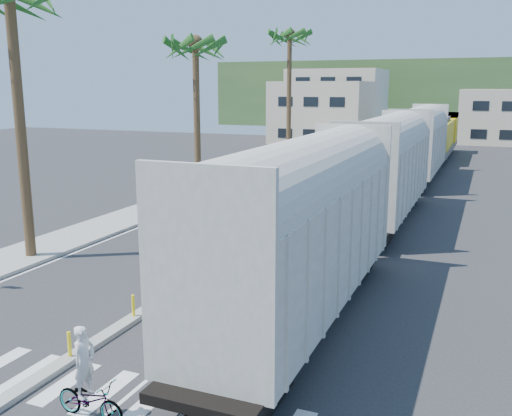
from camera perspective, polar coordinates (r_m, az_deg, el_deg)
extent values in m
plane|color=#28282B|center=(17.50, -15.89, -13.13)|extent=(140.00, 140.00, 0.00)
cube|color=gray|center=(42.29, -4.10, 2.15)|extent=(3.00, 90.00, 0.15)
cube|color=black|center=(41.35, 13.91, 1.53)|extent=(0.12, 100.00, 0.06)
cube|color=black|center=(41.17, 15.89, 1.38)|extent=(0.12, 100.00, 0.06)
cube|color=gray|center=(34.59, 4.87, -0.09)|extent=(0.45, 60.00, 0.15)
cylinder|color=yellow|center=(16.60, -18.16, -12.80)|extent=(0.10, 0.10, 0.70)
cylinder|color=yellow|center=(18.77, -12.18, -9.51)|extent=(0.10, 0.10, 0.70)
cylinder|color=yellow|center=(21.14, -7.57, -6.85)|extent=(0.10, 0.10, 0.70)
cylinder|color=yellow|center=(23.66, -3.95, -4.72)|extent=(0.10, 0.10, 0.70)
cylinder|color=yellow|center=(26.28, -1.05, -2.98)|extent=(0.10, 0.10, 0.70)
cylinder|color=yellow|center=(28.97, 1.30, -1.56)|extent=(0.10, 0.10, 0.70)
cylinder|color=yellow|center=(31.72, 3.25, -0.39)|extent=(0.10, 0.10, 0.70)
cylinder|color=yellow|center=(34.51, 4.89, 0.60)|extent=(0.10, 0.10, 0.70)
cylinder|color=yellow|center=(37.33, 6.28, 1.45)|extent=(0.10, 0.10, 0.70)
cylinder|color=yellow|center=(40.18, 7.47, 2.17)|extent=(0.10, 0.10, 0.70)
cylinder|color=yellow|center=(43.04, 8.51, 2.79)|extent=(0.10, 0.10, 0.70)
cylinder|color=yellow|center=(45.93, 9.42, 3.34)|extent=(0.10, 0.10, 0.70)
cylinder|color=yellow|center=(48.83, 10.22, 3.82)|extent=(0.10, 0.10, 0.70)
cylinder|color=yellow|center=(51.74, 10.93, 4.24)|extent=(0.10, 0.10, 0.70)
cylinder|color=yellow|center=(54.66, 11.57, 4.62)|extent=(0.10, 0.10, 0.70)
cube|color=silver|center=(16.15, -20.41, -15.63)|extent=(14.00, 2.20, 0.01)
cube|color=silver|center=(41.58, -2.00, 1.90)|extent=(0.12, 90.00, 0.01)
cube|color=silver|center=(38.75, 10.64, 0.95)|extent=(0.12, 90.00, 0.01)
cube|color=#A6A598|center=(17.51, 4.63, -3.25)|extent=(3.00, 12.88, 3.40)
cylinder|color=#A6A598|center=(17.14, 4.73, 2.24)|extent=(2.90, 12.58, 2.90)
cube|color=black|center=(18.21, 4.51, -9.95)|extent=(2.60, 12.88, 1.00)
cube|color=#A6A598|center=(31.85, 12.93, 3.41)|extent=(3.00, 12.88, 3.40)
cylinder|color=#A6A598|center=(31.65, 13.07, 6.45)|extent=(2.90, 12.58, 2.90)
cube|color=black|center=(32.25, 12.75, -0.46)|extent=(2.60, 12.88, 1.00)
cube|color=#A6A598|center=(46.61, 16.05, 5.89)|extent=(3.00, 12.88, 3.40)
cylinder|color=#A6A598|center=(46.48, 16.17, 7.97)|extent=(2.90, 12.58, 2.90)
cube|color=black|center=(46.88, 15.89, 3.21)|extent=(2.60, 12.88, 1.00)
cube|color=#4C4C4F|center=(62.63, 17.66, 5.72)|extent=(3.00, 17.00, 0.50)
cube|color=gold|center=(61.50, 17.67, 7.07)|extent=(2.70, 12.24, 2.60)
cube|color=gold|center=(68.22, 18.19, 7.72)|extent=(3.00, 3.74, 3.20)
cube|color=black|center=(62.69, 17.62, 5.18)|extent=(2.60, 13.60, 0.90)
cylinder|color=brown|center=(25.79, -22.47, 7.11)|extent=(0.44, 0.44, 11.00)
cylinder|color=brown|center=(38.98, -5.92, 8.57)|extent=(0.44, 0.44, 10.00)
sphere|color=#1A551A|center=(39.02, -6.09, 16.14)|extent=(3.20, 3.20, 3.20)
cylinder|color=brown|center=(55.35, 3.31, 10.65)|extent=(0.44, 0.44, 12.00)
sphere|color=#1A551A|center=(55.54, 3.39, 17.00)|extent=(3.20, 3.20, 3.20)
cube|color=beige|center=(77.30, 6.58, 9.49)|extent=(12.00, 10.00, 8.00)
cube|color=beige|center=(93.22, 8.13, 10.48)|extent=(14.00, 12.00, 10.00)
cube|color=beige|center=(82.40, 23.92, 8.35)|extent=(12.00, 10.00, 7.00)
cube|color=#385628|center=(112.75, 17.53, 10.81)|extent=(80.00, 20.00, 12.00)
imported|color=black|center=(27.74, -6.50, -1.64)|extent=(2.46, 4.88, 1.58)
imported|color=black|center=(32.84, -3.16, 0.58)|extent=(2.07, 4.98, 1.60)
imported|color=black|center=(36.97, 0.72, 1.59)|extent=(2.22, 4.42, 1.22)
imported|color=#959799|center=(42.28, 4.17, 2.88)|extent=(2.28, 4.51, 1.22)
imported|color=#9EA0A5|center=(13.89, -16.24, -17.92)|extent=(0.85, 1.88, 0.95)
imported|color=silver|center=(13.53, -16.81, -14.49)|extent=(0.65, 0.47, 1.65)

